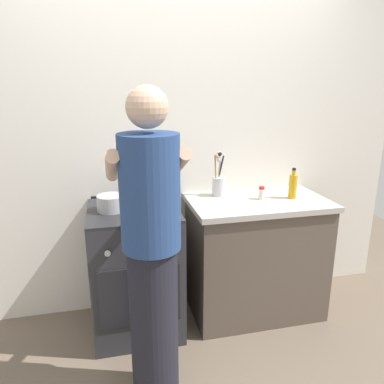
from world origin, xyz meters
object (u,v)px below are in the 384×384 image
object	(u,v)px
mixing_bowl	(154,201)
oil_bottle	(293,186)
spice_bottle	(262,193)
pot	(111,203)
utensil_crock	(219,183)
person	(152,254)
stove_range	(136,270)

from	to	relation	value
mixing_bowl	oil_bottle	world-z (taller)	oil_bottle
spice_bottle	pot	bearing A→B (deg)	-179.38
utensil_crock	oil_bottle	world-z (taller)	utensil_crock
person	spice_bottle	bearing A→B (deg)	36.01
spice_bottle	person	size ratio (longest dim) A/B	0.06
mixing_bowl	person	size ratio (longest dim) A/B	0.18
pot	utensil_crock	distance (m)	0.81
mixing_bowl	person	world-z (taller)	person
mixing_bowl	spice_bottle	distance (m)	0.79
mixing_bowl	utensil_crock	world-z (taller)	utensil_crock
spice_bottle	oil_bottle	bearing A→B (deg)	-6.61
person	utensil_crock	bearing A→B (deg)	52.82
pot	mixing_bowl	size ratio (longest dim) A/B	0.79
utensil_crock	oil_bottle	bearing A→B (deg)	-20.23
spice_bottle	oil_bottle	xyz separation A→B (m)	(0.23, -0.03, 0.05)
stove_range	pot	world-z (taller)	pot
stove_range	person	world-z (taller)	person
stove_range	utensil_crock	distance (m)	0.87
spice_bottle	person	distance (m)	1.09
pot	mixing_bowl	xyz separation A→B (m)	(0.28, -0.03, 0.00)
mixing_bowl	utensil_crock	xyz separation A→B (m)	(0.51, 0.20, 0.04)
mixing_bowl	person	xyz separation A→B (m)	(-0.09, -0.60, -0.09)
pot	utensil_crock	size ratio (longest dim) A/B	0.74
stove_range	person	xyz separation A→B (m)	(0.05, -0.63, 0.41)
stove_range	pot	bearing A→B (deg)	-179.87
stove_range	spice_bottle	world-z (taller)	spice_bottle
mixing_bowl	oil_bottle	bearing A→B (deg)	0.91
pot	person	bearing A→B (deg)	-73.59
pot	utensil_crock	world-z (taller)	utensil_crock
stove_range	spice_bottle	size ratio (longest dim) A/B	9.56
utensil_crock	oil_bottle	xyz separation A→B (m)	(0.50, -0.19, -0.00)
person	oil_bottle	bearing A→B (deg)	28.92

